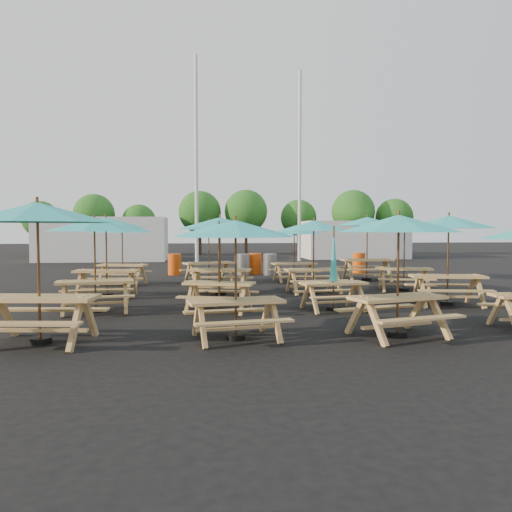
{
  "coord_description": "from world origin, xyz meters",
  "views": [
    {
      "loc": [
        -1.98,
        -15.26,
        1.98
      ],
      "look_at": [
        0.0,
        1.5,
        1.1
      ],
      "focal_mm": 35.0,
      "sensor_mm": 36.0,
      "label": 1
    }
  ],
  "objects": [
    {
      "name": "picnic_unit_0",
      "position": [
        -4.72,
        -6.27,
        2.18
      ],
      "size": [
        2.82,
        2.82,
        2.48
      ],
      "rotation": [
        0.0,
        0.0,
        -0.13
      ],
      "color": "tan",
      "rests_on": "ground"
    },
    {
      "name": "waste_bin_3",
      "position": [
        1.19,
        6.39,
        0.47
      ],
      "size": [
        0.58,
        0.58,
        0.93
      ],
      "primitive_type": "cylinder",
      "color": "gray",
      "rests_on": "ground"
    },
    {
      "name": "picnic_unit_3",
      "position": [
        -4.66,
        3.14,
        1.95
      ],
      "size": [
        2.68,
        2.68,
        2.22
      ],
      "rotation": [
        0.0,
        0.0,
        -0.22
      ],
      "color": "tan",
      "rests_on": "ground"
    },
    {
      "name": "picnic_unit_14",
      "position": [
        4.69,
        0.2,
        1.97
      ],
      "size": [
        2.78,
        2.78,
        2.25
      ],
      "rotation": [
        0.0,
        0.0,
        -0.26
      ],
      "color": "tan",
      "rests_on": "ground"
    },
    {
      "name": "picnic_unit_6",
      "position": [
        -1.29,
        -0.08,
        2.09
      ],
      "size": [
        2.89,
        2.89,
        2.39
      ],
      "rotation": [
        0.0,
        0.0,
        -0.22
      ],
      "color": "tan",
      "rests_on": "ground"
    },
    {
      "name": "waste_bin_2",
      "position": [
        0.6,
        6.94,
        0.47
      ],
      "size": [
        0.58,
        0.58,
        0.93
      ],
      "primitive_type": "cylinder",
      "color": "#DF4D0D",
      "rests_on": "ground"
    },
    {
      "name": "event_tent_0",
      "position": [
        -8.0,
        18.0,
        1.4
      ],
      "size": [
        8.0,
        4.0,
        2.8
      ],
      "primitive_type": "cube",
      "color": "silver",
      "rests_on": "ground"
    },
    {
      "name": "mast_1",
      "position": [
        4.5,
        16.0,
        6.0
      ],
      "size": [
        0.2,
        0.2,
        12.0
      ],
      "primitive_type": "cylinder",
      "color": "silver",
      "rests_on": "ground"
    },
    {
      "name": "tree_4",
      "position": [
        1.9,
        24.26,
        3.46
      ],
      "size": [
        3.41,
        3.41,
        5.17
      ],
      "color": "#382314",
      "rests_on": "ground"
    },
    {
      "name": "tree_5",
      "position": [
        6.22,
        24.67,
        2.97
      ],
      "size": [
        2.94,
        2.94,
        4.45
      ],
      "color": "#382314",
      "rests_on": "ground"
    },
    {
      "name": "waste_bin_4",
      "position": [
        5.41,
        6.92,
        0.47
      ],
      "size": [
        0.58,
        0.58,
        0.93
      ],
      "primitive_type": "cylinder",
      "color": "#DF4D0D",
      "rests_on": "ground"
    },
    {
      "name": "tree_1",
      "position": [
        -9.74,
        23.9,
        3.15
      ],
      "size": [
        3.11,
        3.11,
        4.72
      ],
      "color": "#382314",
      "rests_on": "ground"
    },
    {
      "name": "tree_3",
      "position": [
        -1.75,
        24.72,
        3.41
      ],
      "size": [
        3.36,
        3.36,
        5.09
      ],
      "color": "#382314",
      "rests_on": "ground"
    },
    {
      "name": "waste_bin_1",
      "position": [
        0.04,
        6.56,
        0.47
      ],
      "size": [
        0.58,
        0.58,
        0.93
      ],
      "primitive_type": "cylinder",
      "color": "gray",
      "rests_on": "ground"
    },
    {
      "name": "picnic_unit_11",
      "position": [
        1.72,
        3.56,
        1.88
      ],
      "size": [
        2.36,
        2.36,
        2.15
      ],
      "rotation": [
        0.0,
        0.0,
        0.09
      ],
      "color": "tan",
      "rests_on": "ground"
    },
    {
      "name": "picnic_unit_5",
      "position": [
        -1.46,
        -3.22,
        1.89
      ],
      "size": [
        2.75,
        2.75,
        2.15
      ],
      "rotation": [
        0.0,
        0.0,
        -0.32
      ],
      "color": "tan",
      "rests_on": "ground"
    },
    {
      "name": "tree_0",
      "position": [
        -14.07,
        25.25,
        2.83
      ],
      "size": [
        2.8,
        2.8,
        4.24
      ],
      "color": "#382314",
      "rests_on": "ground"
    },
    {
      "name": "ground",
      "position": [
        0.0,
        0.0,
        0.0
      ],
      "size": [
        120.0,
        120.0,
        0.0
      ],
      "primitive_type": "plane",
      "color": "black",
      "rests_on": "ground"
    },
    {
      "name": "picnic_unit_9",
      "position": [
        1.36,
        -3.31,
        0.85
      ],
      "size": [
        1.81,
        1.63,
        2.08
      ],
      "rotation": [
        0.0,
        0.0,
        0.14
      ],
      "color": "tan",
      "rests_on": "ground"
    },
    {
      "name": "tree_7",
      "position": [
        13.63,
        22.92,
        2.99
      ],
      "size": [
        2.95,
        2.95,
        4.48
      ],
      "color": "#382314",
      "rests_on": "ground"
    },
    {
      "name": "event_tent_1",
      "position": [
        9.0,
        19.0,
        1.3
      ],
      "size": [
        7.0,
        4.0,
        2.6
      ],
      "primitive_type": "cube",
      "color": "silver",
      "rests_on": "ground"
    },
    {
      "name": "picnic_unit_1",
      "position": [
        -4.42,
        -2.94,
        2.01
      ],
      "size": [
        2.65,
        2.65,
        2.29
      ],
      "rotation": [
        0.0,
        0.0,
        0.15
      ],
      "color": "tan",
      "rests_on": "ground"
    },
    {
      "name": "picnic_unit_10",
      "position": [
        1.65,
        0.02,
        2.01
      ],
      "size": [
        2.48,
        2.48,
        2.3
      ],
      "rotation": [
        0.0,
        0.0,
        0.07
      ],
      "color": "tan",
      "rests_on": "ground"
    },
    {
      "name": "picnic_unit_8",
      "position": [
        1.7,
        -6.46,
        2.0
      ],
      "size": [
        2.83,
        2.83,
        2.28
      ],
      "rotation": [
        0.0,
        0.0,
        0.26
      ],
      "color": "tan",
      "rests_on": "ground"
    },
    {
      "name": "picnic_unit_4",
      "position": [
        -1.3,
        -6.35,
        1.91
      ],
      "size": [
        2.54,
        2.54,
        2.18
      ],
      "rotation": [
        0.0,
        0.0,
        0.17
      ],
      "color": "tan",
      "rests_on": "ground"
    },
    {
      "name": "picnic_unit_13",
      "position": [
        4.55,
        -2.9,
        2.09
      ],
      "size": [
        2.79,
        2.79,
        2.38
      ],
      "rotation": [
        0.0,
        0.0,
        -0.17
      ],
      "color": "tan",
      "rests_on": "ground"
    },
    {
      "name": "mast_0",
      "position": [
        -2.0,
        14.0,
        6.0
      ],
      "size": [
        0.2,
        0.2,
        12.0
      ],
      "primitive_type": "cylinder",
      "color": "silver",
      "rests_on": "ground"
    },
    {
      "name": "picnic_unit_15",
      "position": [
        4.62,
        3.58,
        2.2
      ],
      "size": [
        2.59,
        2.59,
        2.51
      ],
      "rotation": [
        0.0,
        0.0,
        -0.02
      ],
      "color": "tan",
      "rests_on": "ground"
    },
    {
      "name": "tree_2",
      "position": [
        -6.39,
        23.65,
        2.62
      ],
      "size": [
        2.59,
        2.59,
        3.93
      ],
      "color": "#382314",
      "rests_on": "ground"
    },
    {
      "name": "picnic_unit_7",
      "position": [
        -1.55,
        3.33,
        2.05
      ],
      "size": [
        3.0,
        3.0,
        2.34
      ],
      "rotation": [
        0.0,
        0.0,
        0.32
      ],
      "color": "tan",
      "rests_on": "ground"
    },
    {
      "name": "tree_6",
      "position": [
        10.23,
        22.9,
        3.43
      ],
      "size": [
        3.38,
        3.38,
        5.13
      ],
      "color": "#382314",
      "rests_on": "ground"
    },
    {
      "name": "waste_bin_0",
      "position": [
        -2.97,
        6.92,
        0.47
      ],
      "size": [
        0.58,
        0.58,
        0.93
      ],
      "primitive_type": "cylinder",
      "color": "#DF4D0D",
      "rests_on": "ground"
    },
    {
      "name": "picnic_unit_2",
      "position": [
        -4.66,
        -0.09,
        2.09
      ],
      "size": [
        2.59,
        2.59,
        2.38
      ],
      "rotation": [
        0.0,
        0.0,
        -0.08
      ],
      "color": "tan",
      "rests_on": "ground"
    }
  ]
}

